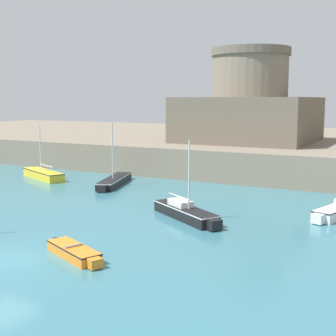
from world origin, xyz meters
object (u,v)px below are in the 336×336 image
(fortress, at_px, (250,109))
(sailboat_black_2, at_px, (114,181))
(dinghy_orange_0, at_px, (74,252))
(sailboat_yellow_5, at_px, (43,174))
(sailboat_black_1, at_px, (186,212))

(fortress, bearing_deg, sailboat_black_2, -111.92)
(dinghy_orange_0, distance_m, sailboat_yellow_5, 22.97)
(sailboat_black_2, height_order, fortress, fortress)
(dinghy_orange_0, bearing_deg, fortress, 94.53)
(sailboat_yellow_5, bearing_deg, fortress, 49.37)
(dinghy_orange_0, distance_m, fortress, 32.90)
(sailboat_black_1, bearing_deg, fortress, 99.52)
(sailboat_black_2, relative_size, fortress, 0.53)
(sailboat_yellow_5, height_order, fortress, fortress)
(sailboat_black_1, xyz_separation_m, sailboat_black_2, (-10.40, 7.42, -0.07))
(sailboat_black_1, xyz_separation_m, fortress, (-3.94, 23.49, 5.78))
(fortress, bearing_deg, dinghy_orange_0, -85.47)
(sailboat_yellow_5, xyz_separation_m, fortress, (14.14, 16.48, 5.79))
(sailboat_black_2, distance_m, fortress, 18.28)
(dinghy_orange_0, xyz_separation_m, sailboat_black_1, (1.38, 8.77, 0.15))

